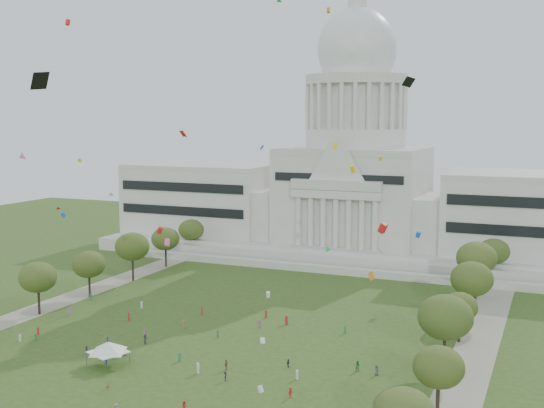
{
  "coord_description": "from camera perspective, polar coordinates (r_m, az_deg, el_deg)",
  "views": [
    {
      "loc": [
        61.06,
        -99.16,
        43.64
      ],
      "look_at": [
        0.0,
        45.0,
        24.0
      ],
      "focal_mm": 45.0,
      "sensor_mm": 36.0,
      "label": 1
    }
  ],
  "objects": [
    {
      "name": "row_tree_l_5",
      "position": [
        203.7,
        -8.9,
        -2.89
      ],
      "size": [
        8.33,
        8.33,
        11.85
      ],
      "color": "black",
      "rests_on": "ground"
    },
    {
      "name": "row_tree_l_6",
      "position": [
        219.9,
        -6.78,
        -2.16
      ],
      "size": [
        8.19,
        8.19,
        11.64
      ],
      "color": "black",
      "rests_on": "ground"
    },
    {
      "name": "kite_swarm",
      "position": [
        124.37,
        -5.09,
        -0.12
      ],
      "size": [
        84.27,
        103.15,
        64.96
      ],
      "color": "yellow",
      "rests_on": "ground"
    },
    {
      "name": "person_0",
      "position": [
        121.42,
        8.77,
        -13.55
      ],
      "size": [
        1.04,
        0.97,
        1.78
      ],
      "primitive_type": "imported",
      "rotation": [
        0.0,
        0.0,
        5.66
      ],
      "color": "#4C4C51",
      "rests_on": "ground"
    },
    {
      "name": "person_4",
      "position": [
        122.33,
        -3.86,
        -13.27
      ],
      "size": [
        0.68,
        1.18,
        1.97
      ],
      "primitive_type": "imported",
      "rotation": [
        0.0,
        0.0,
        4.76
      ],
      "color": "olive",
      "rests_on": "ground"
    },
    {
      "name": "row_tree_r_4",
      "position": [
        153.97,
        16.38,
        -6.04
      ],
      "size": [
        9.19,
        9.19,
        13.06
      ],
      "color": "black",
      "rests_on": "ground"
    },
    {
      "name": "row_tree_r_5",
      "position": [
        173.57,
        16.75,
        -4.36
      ],
      "size": [
        9.82,
        9.82,
        13.96
      ],
      "color": "black",
      "rests_on": "ground"
    },
    {
      "name": "row_tree_l_2",
      "position": [
        161.42,
        -19.0,
        -5.82
      ],
      "size": [
        8.42,
        8.42,
        11.97
      ],
      "color": "black",
      "rests_on": "ground"
    },
    {
      "name": "path_left",
      "position": [
        174.59,
        -16.81,
        -7.63
      ],
      "size": [
        8.0,
        160.0,
        0.04
      ],
      "primitive_type": "cube",
      "color": "gray",
      "rests_on": "ground"
    },
    {
      "name": "row_tree_l_3",
      "position": [
        173.27,
        -15.08,
        -4.9
      ],
      "size": [
        8.12,
        8.12,
        11.55
      ],
      "color": "black",
      "rests_on": "ground"
    },
    {
      "name": "person_10",
      "position": [
        123.59,
        1.36,
        -13.16
      ],
      "size": [
        0.57,
        0.92,
        1.49
      ],
      "primitive_type": "imported",
      "rotation": [
        0.0,
        0.0,
        1.46
      ],
      "color": "#26262B",
      "rests_on": "ground"
    },
    {
      "name": "row_tree_r_6",
      "position": [
        191.15,
        18.06,
        -3.8
      ],
      "size": [
        8.42,
        8.42,
        11.97
      ],
      "color": "black",
      "rests_on": "ground"
    },
    {
      "name": "person_8",
      "position": [
        137.78,
        -10.55,
        -11.04
      ],
      "size": [
        1.05,
        0.95,
        1.84
      ],
      "primitive_type": "imported",
      "rotation": [
        0.0,
        0.0,
        2.57
      ],
      "color": "#4C4C51",
      "rests_on": "ground"
    },
    {
      "name": "row_tree_r_3",
      "position": [
        139.55,
        15.45,
        -8.3
      ],
      "size": [
        7.01,
        7.01,
        9.98
      ],
      "color": "black",
      "rests_on": "ground"
    },
    {
      "name": "row_tree_r_1",
      "position": [
        104.9,
        13.78,
        -13.12
      ],
      "size": [
        7.58,
        7.58,
        10.78
      ],
      "color": "black",
      "rests_on": "ground"
    },
    {
      "name": "person_3",
      "position": [
        117.81,
        -3.93,
        -14.18
      ],
      "size": [
        0.64,
        1.1,
        1.63
      ],
      "primitive_type": "imported",
      "rotation": [
        0.0,
        0.0,
        4.81
      ],
      "color": "#26262B",
      "rests_on": "ground"
    },
    {
      "name": "distant_crowd",
      "position": [
        142.9,
        -9.45,
        -10.37
      ],
      "size": [
        64.65,
        41.42,
        1.91
      ],
      "color": "silver",
      "rests_on": "ground"
    },
    {
      "name": "ground",
      "position": [
        124.36,
        -8.34,
        -13.47
      ],
      "size": [
        400.0,
        400.0,
        0.0
      ],
      "primitive_type": "plane",
      "color": "#344C1B",
      "rests_on": "ground"
    },
    {
      "name": "capitol",
      "position": [
        222.37,
        6.91,
        1.59
      ],
      "size": [
        160.0,
        64.5,
        91.3
      ],
      "color": "beige",
      "rests_on": "ground"
    },
    {
      "name": "row_tree_l_4",
      "position": [
        187.63,
        -11.61,
        -3.52
      ],
      "size": [
        9.29,
        9.29,
        13.21
      ],
      "color": "black",
      "rests_on": "ground"
    },
    {
      "name": "person_6",
      "position": [
        107.32,
        -7.36,
        -16.42
      ],
      "size": [
        0.66,
        0.89,
        1.66
      ],
      "primitive_type": "imported",
      "rotation": [
        0.0,
        0.0,
        1.4
      ],
      "color": "#B21E1E",
      "rests_on": "ground"
    },
    {
      "name": "row_tree_r_2",
      "position": [
        122.62,
        14.31,
        -9.17
      ],
      "size": [
        9.55,
        9.55,
        13.58
      ],
      "color": "black",
      "rests_on": "ground"
    },
    {
      "name": "person_9",
      "position": [
        111.14,
        1.57,
        -15.5
      ],
      "size": [
        0.95,
        1.23,
        1.7
      ],
      "primitive_type": "imported",
      "rotation": [
        0.0,
        0.0,
        1.18
      ],
      "color": "#B21E1E",
      "rests_on": "ground"
    },
    {
      "name": "event_tent",
      "position": [
        126.78,
        -13.55,
        -11.53
      ],
      "size": [
        10.4,
        10.4,
        4.47
      ],
      "color": "#4C4C4C",
      "rests_on": "ground"
    },
    {
      "name": "person_2",
      "position": [
        122.43,
        7.2,
        -13.3
      ],
      "size": [
        1.11,
        0.92,
        1.96
      ],
      "primitive_type": "imported",
      "rotation": [
        0.0,
        0.0,
        0.41
      ],
      "color": "#33723F",
      "rests_on": "ground"
    },
    {
      "name": "person_7",
      "position": [
        117.21,
        -13.6,
        -14.52
      ],
      "size": [
        0.68,
        0.68,
        1.52
      ],
      "primitive_type": "imported",
      "rotation": [
        0.0,
        0.0,
        3.93
      ],
      "color": "olive",
      "rests_on": "ground"
    },
    {
      "name": "person_5",
      "position": [
        132.02,
        -12.21,
        -11.87
      ],
      "size": [
        1.76,
        1.84,
        1.97
      ],
      "primitive_type": "imported",
      "rotation": [
        0.0,
        0.0,
        2.3
      ],
      "color": "#B21E1E",
      "rests_on": "ground"
    },
    {
      "name": "path_right",
      "position": [
        136.95,
        16.62,
        -11.73
      ],
      "size": [
        8.0,
        160.0,
        0.04
      ],
      "primitive_type": "cube",
      "color": "gray",
      "rests_on": "ground"
    }
  ]
}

